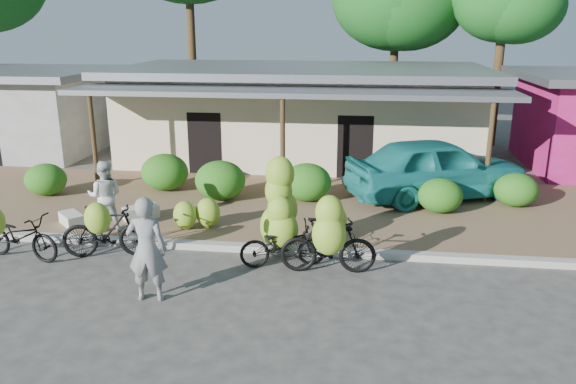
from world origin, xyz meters
The scene contains 23 objects.
ground centered at (0.00, 0.00, 0.00)m, with size 100.00×100.00×0.00m, color #3C3A38.
sidewalk centered at (0.00, 5.00, 0.06)m, with size 60.00×6.00×0.12m, color brown.
curb centered at (0.00, 2.00, 0.07)m, with size 60.00×0.25×0.15m, color #A8A399.
shop_main centered at (0.00, 10.93, 1.72)m, with size 13.00×8.50×3.35m.
shop_grey centered at (-11.00, 10.99, 1.62)m, with size 7.00×6.00×3.15m.
hedge_0 centered at (-6.62, 5.05, 0.57)m, with size 1.16×1.05×0.91m, color #1B6216.
hedge_1 centered at (-3.45, 5.98, 0.66)m, with size 1.37×1.24×1.07m, color #1B6216.
hedge_2 centered at (-1.62, 5.27, 0.66)m, with size 1.40×1.26×1.09m, color #1B6216.
hedge_3 centered at (0.76, 5.47, 0.64)m, with size 1.34×1.20×1.04m, color #1B6216.
hedge_4 centered at (4.24, 4.92, 0.56)m, with size 1.14×1.03×0.89m, color #1B6216.
hedge_5 centered at (6.30, 5.71, 0.57)m, with size 1.14×1.03×0.89m, color #1B6216.
bike_far_left centered at (-4.88, 0.91, 0.56)m, with size 1.99×1.38×1.38m.
bike_left centered at (-3.05, 1.23, 0.63)m, with size 1.99×1.31×1.42m.
bike_center centered at (0.60, 1.58, 0.82)m, with size 1.88×1.37×2.19m.
bike_right centered at (1.61, 0.96, 0.74)m, with size 1.94×1.26×1.80m.
loose_banana_a centered at (-1.87, 2.85, 0.47)m, with size 0.55×0.47×0.69m, color #8FBA2E.
loose_banana_b centered at (-1.37, 3.06, 0.48)m, with size 0.58×0.49×0.72m, color #8FBA2E.
loose_banana_c centered at (1.66, 3.01, 0.45)m, with size 0.53×0.45×0.66m, color #8FBA2E.
sack_near centered at (-3.22, 3.48, 0.27)m, with size 0.85×0.40×0.30m, color beige.
sack_far centered at (-4.70, 2.80, 0.26)m, with size 0.75×0.38×0.28m, color beige.
vendor centered at (-1.50, -0.44, 0.97)m, with size 0.71×0.46×1.94m, color gray.
bystander centered at (-3.69, 2.60, 0.95)m, with size 0.81×0.63×1.66m, color silver.
teal_van centered at (4.28, 6.20, 0.98)m, with size 2.02×5.03×1.71m, color #1B7C7A.
Camera 1 is at (2.15, -9.21, 4.76)m, focal length 35.00 mm.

